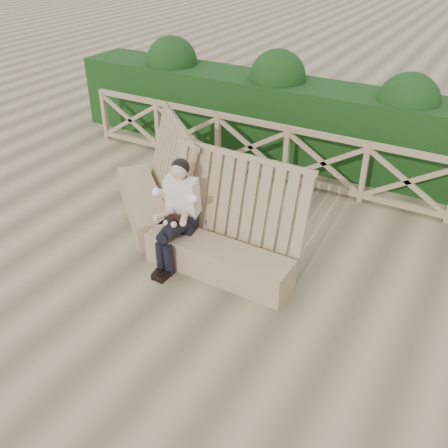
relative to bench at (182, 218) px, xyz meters
The scene contains 5 objects.
ground 1.60m from the bench, 36.90° to the right, with size 60.00×60.00×0.00m, color brown.
bench is the anchor object (origin of this frame).
woman 0.60m from the bench, 59.97° to the right, with size 0.48×0.97×1.51m.
guardrail 2.86m from the bench, 64.16° to the left, with size 10.10×0.09×1.10m.
hedge 3.98m from the bench, 71.74° to the left, with size 12.00×1.20×1.50m, color black.
Camera 1 is at (2.48, -4.24, 4.22)m, focal length 40.00 mm.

